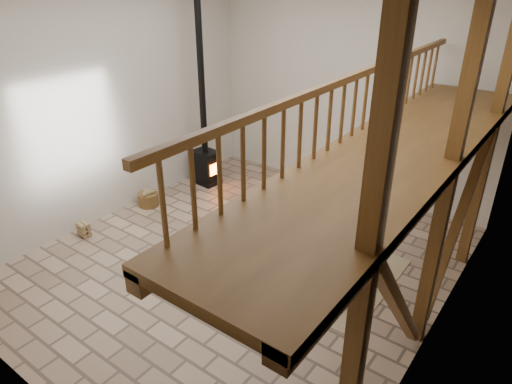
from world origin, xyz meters
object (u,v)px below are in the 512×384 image
Objects in this scene: dining_table at (309,250)px; log_stack at (84,229)px; log_basket at (148,199)px; wood_stove at (205,142)px.

log_stack is at bearing -176.11° from dining_table.
log_basket is at bearing 162.48° from dining_table.
dining_table reaches higher than log_stack.
dining_table is 4.69m from log_stack.
wood_stove reaches higher than log_basket.
log_stack is (-4.33, -1.79, -0.26)m from dining_table.
dining_table is at bearing -17.61° from wood_stove.
log_basket is 1.54× the size of log_stack.
wood_stove is 2.01m from log_basket.
dining_table is 7.43× the size of log_stack.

